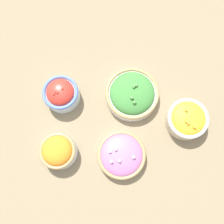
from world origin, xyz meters
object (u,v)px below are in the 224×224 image
(bowl_broccoli, at_px, (132,94))
(bowl_squash, at_px, (187,119))
(bowl_cherry_tomatoes, at_px, (61,94))
(bowl_red_onion, at_px, (122,155))
(bowl_carrots, at_px, (58,151))

(bowl_broccoli, bearing_deg, bowl_squash, 122.00)
(bowl_cherry_tomatoes, distance_m, bowl_squash, 0.44)
(bowl_red_onion, bearing_deg, bowl_squash, 176.96)
(bowl_red_onion, xyz_separation_m, bowl_squash, (-0.25, 0.01, 0.01))
(bowl_broccoli, relative_size, bowl_squash, 1.36)
(bowl_squash, bearing_deg, bowl_carrots, -17.26)
(bowl_red_onion, bearing_deg, bowl_broccoli, -131.59)
(bowl_red_onion, distance_m, bowl_squash, 0.25)
(bowl_red_onion, bearing_deg, bowl_cherry_tomatoes, -76.44)
(bowl_broccoli, xyz_separation_m, bowl_carrots, (0.32, 0.04, 0.01))
(bowl_carrots, bearing_deg, bowl_broccoli, -172.28)
(bowl_red_onion, relative_size, bowl_squash, 1.17)
(bowl_squash, bearing_deg, bowl_broccoli, -58.00)
(bowl_cherry_tomatoes, bearing_deg, bowl_squash, 136.97)
(bowl_broccoli, height_order, bowl_cherry_tomatoes, bowl_cherry_tomatoes)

